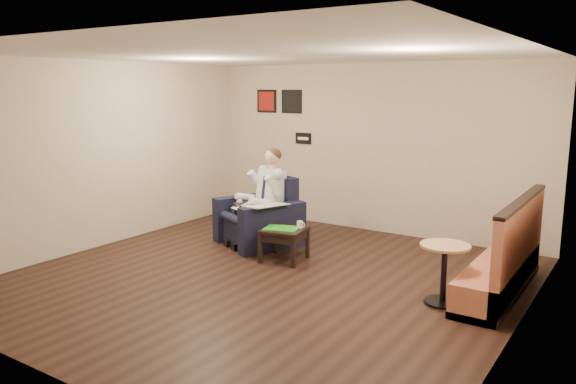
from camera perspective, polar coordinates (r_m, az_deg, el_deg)
The scene contains 19 objects.
ground at distance 7.26m, azimuth -2.30°, elevation -8.77°, with size 6.00×6.00×0.00m, color black.
wall_back at distance 9.49m, azimuth 8.30°, elevation 4.42°, with size 6.00×0.02×2.80m, color beige.
wall_front at distance 4.86m, azimuth -23.60°, elevation -2.28°, with size 6.00×0.02×2.80m, color beige.
wall_left at distance 9.00m, azimuth -18.11°, elevation 3.67°, with size 0.02×6.00×2.80m, color beige.
wall_right at distance 5.73m, azimuth 22.75°, elevation -0.36°, with size 0.02×6.00×2.80m, color beige.
ceiling at distance 6.85m, azimuth -2.48°, elevation 13.89°, with size 6.00×6.00×0.02m, color white.
seating_sign at distance 10.09m, azimuth 1.57°, elevation 5.46°, with size 0.32×0.02×0.20m, color black.
art_print_left at distance 10.50m, azimuth -2.17°, elevation 9.21°, with size 0.42×0.03×0.42m, color #AB1A15.
art_print_right at distance 10.19m, azimuth 0.38°, elevation 9.18°, with size 0.42×0.03×0.42m, color black.
armchair at distance 8.67m, azimuth -3.03°, elevation -1.98°, with size 1.07×1.07×1.04m, color black.
seated_man at distance 8.57m, azimuth -3.83°, elevation -0.83°, with size 0.68×1.01×1.42m, color silver, non-canonical shape.
lap_papers at distance 8.53m, azimuth -4.49°, elevation -1.40°, with size 0.24×0.34×0.01m, color white.
newspaper at distance 8.21m, azimuth -2.25°, elevation -1.36°, with size 0.45×0.56×0.01m, color silver.
side_table at distance 7.91m, azimuth -0.39°, elevation -5.35°, with size 0.57×0.57×0.46m, color black.
green_folder at distance 7.84m, azimuth -0.66°, elevation -3.70°, with size 0.46×0.33×0.01m, color green.
coffee_mug at distance 7.87m, azimuth 1.21°, elevation -3.32°, with size 0.08×0.08×0.10m, color white.
smartphone at distance 7.97m, azimuth 0.43°, elevation -3.47°, with size 0.14×0.07×0.01m, color black.
banquette at distance 7.07m, azimuth 20.77°, elevation -5.15°, with size 0.53×2.23×1.14m, color #B16044.
cafe_table at distance 6.59m, azimuth 15.54°, elevation -8.04°, with size 0.56×0.56×0.69m, color tan.
Camera 1 is at (4.01, -5.54, 2.41)m, focal length 35.00 mm.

